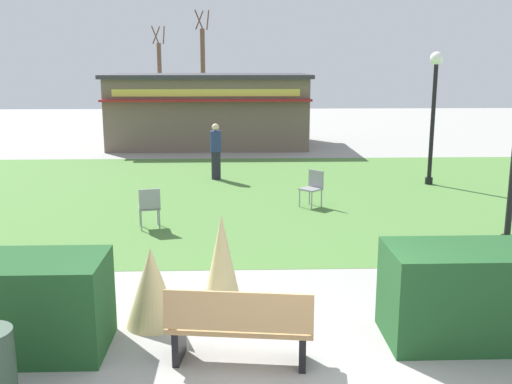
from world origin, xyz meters
name	(u,v)px	position (x,y,z in m)	size (l,w,h in m)	color
lawn_patch	(257,193)	(0.00, 9.67, 0.00)	(36.00, 12.00, 0.01)	#4C7A38
park_bench	(240,326)	(-0.52, 0.46, 0.48)	(1.75, 0.73, 0.95)	tan
hedge_left	(13,306)	(-3.26, 0.91, 0.58)	(2.24, 1.10, 1.17)	#1E4C23
hedge_right	(473,294)	(2.43, 1.03, 0.60)	(2.19, 1.10, 1.21)	#1E4C23
ornamental_grass_behind_left	(152,287)	(-1.68, 1.58, 0.54)	(0.71, 0.71, 1.09)	#D1BC7F
ornamental_grass_behind_right	(222,257)	(-0.77, 2.42, 0.66)	(0.54, 0.54, 1.31)	#D1BC7F
lamppost_far	(434,101)	(5.06, 10.76, 2.39)	(0.36, 0.36, 3.76)	black
food_kiosk	(209,110)	(-1.67, 19.48, 1.51)	(8.36, 5.16, 3.00)	#6B5B4C
cafe_chair_east	(313,185)	(1.33, 8.17, 0.53)	(0.62, 0.62, 0.89)	gray
cafe_chair_center	(149,205)	(-2.38, 6.27, 0.53)	(0.53, 0.53, 0.89)	gray
person_strolling	(216,151)	(-1.15, 11.73, 0.86)	(0.34, 0.34, 1.69)	#23232D
parked_car_west_slot	(160,115)	(-4.76, 26.96, 0.64)	(4.29, 2.22, 1.20)	#2D6638
tree_left_bg	(160,77)	(-5.50, 33.58, 2.54)	(0.91, 0.96, 5.80)	brown
tree_right_bg	(203,73)	(-2.49, 30.19, 2.89)	(0.91, 0.96, 6.50)	brown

